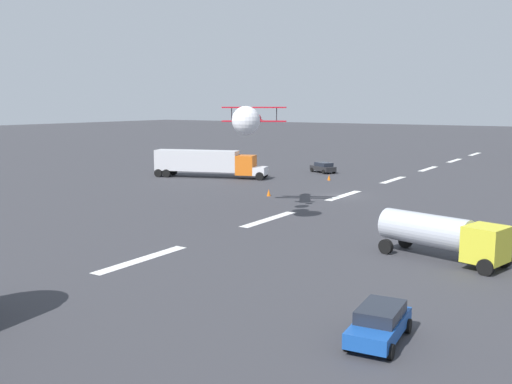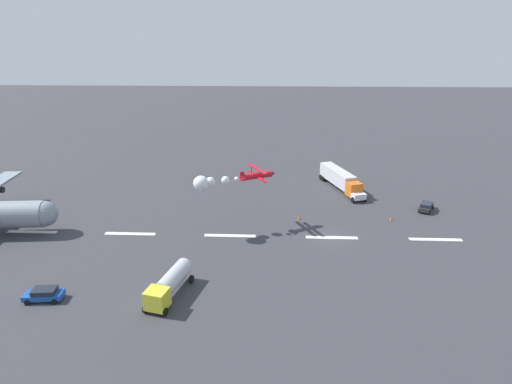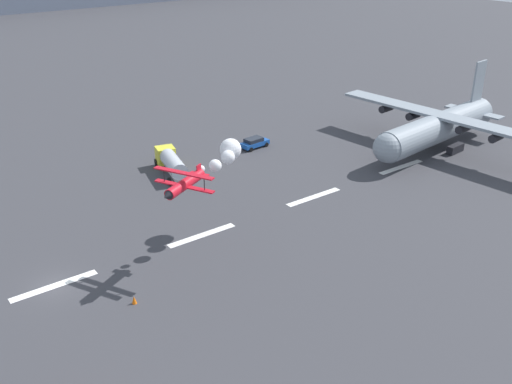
# 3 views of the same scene
# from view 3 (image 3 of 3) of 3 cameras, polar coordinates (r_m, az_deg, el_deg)

# --- Properties ---
(ground_plane) EXTENTS (440.00, 440.00, 0.00)m
(ground_plane) POSITION_cam_3_polar(r_m,az_deg,el_deg) (56.51, -19.26, -8.74)
(ground_plane) COLOR #38383D
(ground_plane) RESTS_ON ground
(runway_stripe_4) EXTENTS (8.00, 0.90, 0.01)m
(runway_stripe_4) POSITION_cam_3_polar(r_m,az_deg,el_deg) (56.51, -19.26, -8.73)
(runway_stripe_4) COLOR white
(runway_stripe_4) RESTS_ON ground
(runway_stripe_5) EXTENTS (8.00, 0.90, 0.01)m
(runway_stripe_5) POSITION_cam_3_polar(r_m,az_deg,el_deg) (61.66, -5.35, -4.27)
(runway_stripe_5) COLOR white
(runway_stripe_5) RESTS_ON ground
(runway_stripe_6) EXTENTS (8.00, 0.90, 0.01)m
(runway_stripe_6) POSITION_cam_3_polar(r_m,az_deg,el_deg) (70.07, 5.71, -0.49)
(runway_stripe_6) COLOR white
(runway_stripe_6) RESTS_ON ground
(runway_stripe_7) EXTENTS (8.00, 0.90, 0.01)m
(runway_stripe_7) POSITION_cam_3_polar(r_m,az_deg,el_deg) (80.73, 14.12, 2.41)
(runway_stripe_7) COLOR white
(runway_stripe_7) RESTS_ON ground
(cargo_transport_plane) EXTENTS (25.99, 32.25, 11.41)m
(cargo_transport_plane) POSITION_cam_3_polar(r_m,az_deg,el_deg) (86.29, 17.09, 6.00)
(cargo_transport_plane) COLOR gray
(cargo_transport_plane) RESTS_ON ground
(stunt_biplane_red) EXTENTS (12.30, 8.52, 2.26)m
(stunt_biplane_red) POSITION_cam_3_polar(r_m,az_deg,el_deg) (57.45, -3.94, 3.06)
(stunt_biplane_red) COLOR red
(fuel_tanker_truck) EXTENTS (4.53, 8.56, 2.90)m
(fuel_tanker_truck) POSITION_cam_3_polar(r_m,az_deg,el_deg) (76.34, -8.39, 3.00)
(fuel_tanker_truck) COLOR yellow
(fuel_tanker_truck) RESTS_ON ground
(airport_staff_sedan) EXTENTS (4.52, 2.37, 1.52)m
(airport_staff_sedan) POSITION_cam_3_polar(r_m,az_deg,el_deg) (84.88, -0.16, 4.91)
(airport_staff_sedan) COLOR #194CA5
(airport_staff_sedan) RESTS_ON ground
(traffic_cone_far) EXTENTS (0.44, 0.44, 0.75)m
(traffic_cone_far) POSITION_cam_3_polar(r_m,az_deg,el_deg) (52.12, -11.92, -10.36)
(traffic_cone_far) COLOR orange
(traffic_cone_far) RESTS_ON ground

